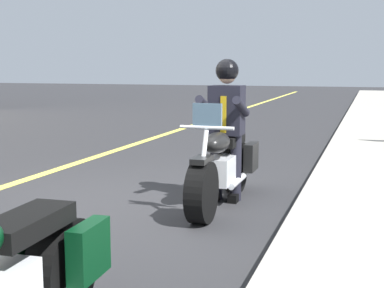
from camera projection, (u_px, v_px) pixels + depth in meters
ground_plane at (129, 202)px, 6.53m from camera, size 80.00×80.00×0.00m
motorcycle_main at (222, 167)px, 6.41m from camera, size 2.21×0.60×1.26m
rider_main at (226, 117)px, 6.51m from camera, size 0.62×0.55×1.74m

